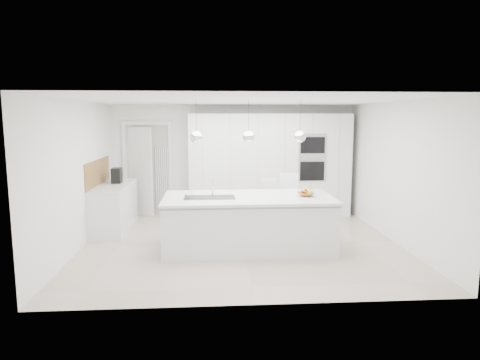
{
  "coord_description": "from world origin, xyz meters",
  "views": [
    {
      "loc": [
        -0.53,
        -7.3,
        2.21
      ],
      "look_at": [
        0.0,
        0.3,
        1.1
      ],
      "focal_mm": 32.0,
      "sensor_mm": 36.0,
      "label": 1
    }
  ],
  "objects": [
    {
      "name": "floor",
      "position": [
        0.0,
        0.0,
        0.0
      ],
      "size": [
        5.5,
        5.5,
        0.0
      ],
      "primitive_type": "plane",
      "color": "#BBAB9A",
      "rests_on": "ground"
    },
    {
      "name": "espresso_machine",
      "position": [
        -2.43,
        1.44,
        1.05
      ],
      "size": [
        0.19,
        0.29,
        0.3
      ],
      "primitive_type": "cube",
      "rotation": [
        0.0,
        0.0,
        0.01
      ],
      "color": "black",
      "rests_on": "left_worktop"
    },
    {
      "name": "fruit_bowl",
      "position": [
        1.07,
        -0.3,
        0.93
      ],
      "size": [
        0.3,
        0.3,
        0.07
      ],
      "primitive_type": "imported",
      "rotation": [
        0.0,
        0.0,
        0.11
      ],
      "color": "olive",
      "rests_on": "island_worktop"
    },
    {
      "name": "radiator",
      "position": [
        -1.63,
        2.46,
        0.85
      ],
      "size": [
        0.32,
        0.04,
        1.4
      ],
      "primitive_type": null,
      "color": "white",
      "rests_on": "floor"
    },
    {
      "name": "pendant_right",
      "position": [
        0.95,
        -0.3,
        1.9
      ],
      "size": [
        0.2,
        0.2,
        0.2
      ],
      "primitive_type": "sphere",
      "color": "white",
      "rests_on": "ceiling"
    },
    {
      "name": "apple_a",
      "position": [
        1.07,
        -0.25,
        0.97
      ],
      "size": [
        0.09,
        0.09,
        0.09
      ],
      "primitive_type": "sphere",
      "color": "#B41C0B",
      "rests_on": "fruit_bowl"
    },
    {
      "name": "left_worktop",
      "position": [
        -2.45,
        1.2,
        0.88
      ],
      "size": [
        0.62,
        1.82,
        0.04
      ],
      "primitive_type": "cube",
      "color": "white",
      "rests_on": "left_base_cabinets"
    },
    {
      "name": "island_sink",
      "position": [
        -0.55,
        -0.3,
        0.82
      ],
      "size": [
        0.84,
        0.44,
        0.18
      ],
      "primitive_type": null,
      "color": "#3F3F42",
      "rests_on": "island_worktop"
    },
    {
      "name": "apple_b",
      "position": [
        1.07,
        -0.24,
        0.97
      ],
      "size": [
        0.08,
        0.08,
        0.08
      ],
      "primitive_type": "sphere",
      "color": "#B41C0B",
      "rests_on": "fruit_bowl"
    },
    {
      "name": "hallway_door",
      "position": [
        -2.2,
        2.42,
        1.0
      ],
      "size": [
        0.76,
        0.38,
        2.0
      ],
      "primitive_type": "cube",
      "rotation": [
        0.0,
        0.0,
        -0.44
      ],
      "color": "white",
      "rests_on": "floor"
    },
    {
      "name": "ceiling",
      "position": [
        0.0,
        0.0,
        2.5
      ],
      "size": [
        5.5,
        5.5,
        0.0
      ],
      "primitive_type": "plane",
      "rotation": [
        3.14,
        0.0,
        0.0
      ],
      "color": "white",
      "rests_on": "wall_back"
    },
    {
      "name": "island_tap",
      "position": [
        -0.5,
        -0.1,
        1.05
      ],
      "size": [
        0.02,
        0.02,
        0.3
      ],
      "primitive_type": "cylinder",
      "color": "white",
      "rests_on": "island_worktop"
    },
    {
      "name": "pendant_left",
      "position": [
        -0.75,
        -0.3,
        1.9
      ],
      "size": [
        0.2,
        0.2,
        0.2
      ],
      "primitive_type": "sphere",
      "color": "white",
      "rests_on": "ceiling"
    },
    {
      "name": "wall_left",
      "position": [
        -2.75,
        0.0,
        1.25
      ],
      "size": [
        0.0,
        5.0,
        5.0
      ],
      "primitive_type": "plane",
      "rotation": [
        1.57,
        0.0,
        1.57
      ],
      "color": "white",
      "rests_on": "ground"
    },
    {
      "name": "bar_stool_left",
      "position": [
        0.59,
        0.57,
        0.53
      ],
      "size": [
        0.52,
        0.59,
        1.06
      ],
      "primitive_type": null,
      "rotation": [
        0.0,
        0.0,
        0.43
      ],
      "color": "white",
      "rests_on": "floor"
    },
    {
      "name": "doorway_frame",
      "position": [
        -1.95,
        2.47,
        1.02
      ],
      "size": [
        1.11,
        0.08,
        2.13
      ],
      "primitive_type": null,
      "color": "white",
      "rests_on": "floor"
    },
    {
      "name": "island_base",
      "position": [
        0.1,
        -0.3,
        0.43
      ],
      "size": [
        2.8,
        1.2,
        0.86
      ],
      "primitive_type": "cube",
      "color": "white",
      "rests_on": "floor"
    },
    {
      "name": "island_worktop",
      "position": [
        0.1,
        -0.25,
        0.88
      ],
      "size": [
        2.84,
        1.4,
        0.04
      ],
      "primitive_type": "cube",
      "color": "white",
      "rests_on": "island_base"
    },
    {
      "name": "pendant_mid",
      "position": [
        0.1,
        -0.3,
        1.9
      ],
      "size": [
        0.2,
        0.2,
        0.2
      ],
      "primitive_type": "sphere",
      "color": "white",
      "rests_on": "ceiling"
    },
    {
      "name": "oak_backsplash",
      "position": [
        -2.74,
        1.2,
        1.15
      ],
      "size": [
        0.02,
        1.8,
        0.5
      ],
      "primitive_type": "cube",
      "color": "olive",
      "rests_on": "wall_left"
    },
    {
      "name": "oven_stack",
      "position": [
        1.7,
        1.89,
        1.35
      ],
      "size": [
        0.62,
        0.04,
        1.05
      ],
      "primitive_type": null,
      "color": "#A5A5A8",
      "rests_on": "tall_cabinets"
    },
    {
      "name": "wall_back",
      "position": [
        0.0,
        2.5,
        1.25
      ],
      "size": [
        5.5,
        0.0,
        5.5
      ],
      "primitive_type": "plane",
      "rotation": [
        1.57,
        0.0,
        0.0
      ],
      "color": "white",
      "rests_on": "ground"
    },
    {
      "name": "tall_cabinets",
      "position": [
        0.8,
        2.2,
        1.15
      ],
      "size": [
        3.6,
        0.6,
        2.3
      ],
      "primitive_type": "cube",
      "color": "white",
      "rests_on": "floor"
    },
    {
      "name": "left_base_cabinets",
      "position": [
        -2.45,
        1.2,
        0.43
      ],
      "size": [
        0.6,
        1.8,
        0.86
      ],
      "primitive_type": "cube",
      "color": "white",
      "rests_on": "floor"
    },
    {
      "name": "bar_stool_right",
      "position": [
        0.99,
        0.64,
        0.57
      ],
      "size": [
        0.46,
        0.58,
        1.14
      ],
      "primitive_type": null,
      "rotation": [
        0.0,
        0.0,
        -0.18
      ],
      "color": "white",
      "rests_on": "floor"
    },
    {
      "name": "apple_c",
      "position": [
        1.03,
        -0.26,
        0.97
      ],
      "size": [
        0.07,
        0.07,
        0.07
      ],
      "primitive_type": "sphere",
      "color": "#B41C0B",
      "rests_on": "fruit_bowl"
    },
    {
      "name": "banana_bunch",
      "position": [
        1.1,
        -0.31,
        1.01
      ],
      "size": [
        0.22,
        0.16,
        0.2
      ],
      "primitive_type": "torus",
      "rotation": [
        1.22,
        0.0,
        0.35
      ],
      "color": "yellow",
      "rests_on": "fruit_bowl"
    }
  ]
}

